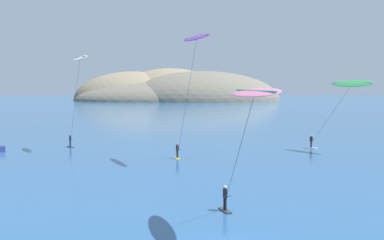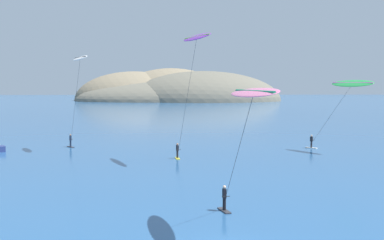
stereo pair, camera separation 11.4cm
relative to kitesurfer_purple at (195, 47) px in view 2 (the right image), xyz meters
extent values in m
ellipsoid|color=#84755B|center=(-20.17, 177.94, -11.92)|extent=(55.64, 41.53, 26.95)
ellipsoid|color=#6B6656|center=(-3.07, 170.22, -11.92)|extent=(86.26, 42.65, 18.75)
ellipsoid|color=#6B6656|center=(11.57, 169.36, -11.92)|extent=(70.32, 48.63, 26.91)
ellipsoid|color=#84755B|center=(-3.06, 179.07, -11.92)|extent=(53.93, 40.84, 30.01)
cube|color=yellow|center=(-1.75, 4.30, -11.88)|extent=(0.58, 1.54, 0.08)
cylinder|color=black|center=(-1.75, 4.30, -11.44)|extent=(0.22, 0.22, 0.80)
cube|color=black|center=(-1.75, 4.30, -10.74)|extent=(0.31, 0.39, 0.60)
sphere|color=#9E7051|center=(-1.75, 4.30, -10.32)|extent=(0.22, 0.22, 0.22)
cylinder|color=black|center=(-1.62, 3.97, -10.86)|extent=(0.52, 0.24, 0.04)
ellipsoid|color=purple|center=(0.14, -0.35, 0.92)|extent=(3.41, 5.98, 0.87)
cylinder|color=#7ACC42|center=(0.14, -0.35, 0.97)|extent=(2.28, 5.29, 0.16)
cylinder|color=#333338|center=(-0.74, 1.81, -5.02)|extent=(1.79, 4.35, 11.69)
cube|color=#2D2D33|center=(1.11, -17.48, -11.88)|extent=(0.79, 1.55, 0.08)
cylinder|color=black|center=(1.11, -17.48, -11.44)|extent=(0.22, 0.22, 0.80)
cube|color=black|center=(1.11, -17.48, -10.74)|extent=(0.26, 0.37, 0.60)
sphere|color=beige|center=(1.11, -17.48, -10.32)|extent=(0.22, 0.22, 0.22)
cylinder|color=black|center=(1.17, -17.82, -10.86)|extent=(0.55, 0.13, 0.04)
ellipsoid|color=pink|center=(2.05, -22.84, -4.06)|extent=(2.71, 6.42, 0.63)
cylinder|color=#14895B|center=(2.05, -22.84, -4.01)|extent=(1.18, 5.86, 0.16)
cylinder|color=#333338|center=(1.61, -20.33, -7.51)|extent=(0.91, 5.04, 6.72)
cube|color=silver|center=(15.45, 12.08, -11.88)|extent=(1.41, 1.26, 0.08)
cylinder|color=black|center=(15.45, 12.08, -11.44)|extent=(0.22, 0.22, 0.80)
cube|color=black|center=(15.45, 12.08, -10.74)|extent=(0.36, 0.39, 0.60)
sphere|color=tan|center=(15.45, 12.08, -10.32)|extent=(0.22, 0.22, 0.22)
cylinder|color=black|center=(15.64, 11.79, -10.86)|extent=(0.48, 0.34, 0.04)
ellipsoid|color=green|center=(18.72, 7.25, -3.65)|extent=(4.44, 5.56, 0.96)
cylinder|color=#D660B7|center=(18.72, 7.25, -3.60)|extent=(3.17, 4.57, 0.16)
cylinder|color=#333338|center=(17.18, 9.52, -7.31)|extent=(3.11, 4.57, 7.13)
cube|color=#2D2D33|center=(-15.52, 14.24, -11.88)|extent=(1.21, 1.45, 0.08)
cylinder|color=#192338|center=(-15.52, 14.24, -11.44)|extent=(0.22, 0.22, 0.80)
cube|color=#192338|center=(-15.52, 14.24, -10.74)|extent=(0.33, 0.39, 0.60)
sphere|color=#9E7051|center=(-15.52, 14.24, -10.32)|extent=(0.22, 0.22, 0.22)
cylinder|color=black|center=(-15.37, 13.92, -10.86)|extent=(0.51, 0.28, 0.04)
ellipsoid|color=white|center=(-13.19, 9.49, -0.66)|extent=(3.17, 4.63, 0.75)
cylinder|color=black|center=(-13.19, 9.49, -0.61)|extent=(2.04, 3.91, 0.16)
cylinder|color=#333338|center=(-14.28, 11.71, -5.81)|extent=(2.21, 4.46, 10.12)
camera|label=1|loc=(-2.33, -48.21, -3.52)|focal=45.00mm
camera|label=2|loc=(-2.22, -48.21, -3.52)|focal=45.00mm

